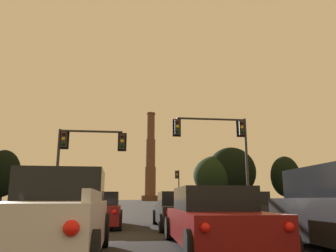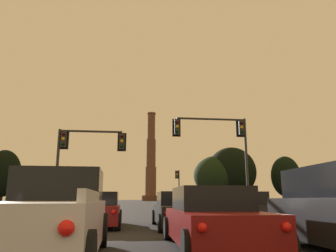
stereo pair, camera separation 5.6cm
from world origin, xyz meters
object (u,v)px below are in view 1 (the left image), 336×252
object	(u,v)px
sedan_center_lane_second	(214,219)
smokestack	(150,165)
traffic_light_far_right	(178,182)
traffic_light_overhead_right	(223,140)
hatchback_right_lane_front	(243,210)
sedan_center_lane_front	(180,211)
traffic_light_overhead_left	(82,150)
pickup_truck_left_lane_second	(48,217)
sedan_left_lane_front	(99,210)

from	to	relation	value
sedan_center_lane_second	smokestack	world-z (taller)	smokestack
traffic_light_far_right	traffic_light_overhead_right	distance (m)	29.60
hatchback_right_lane_front	sedan_center_lane_front	size ratio (longest dim) A/B	0.88
hatchback_right_lane_front	traffic_light_overhead_left	bearing A→B (deg)	140.93
sedan_center_lane_front	sedan_center_lane_second	bearing A→B (deg)	-89.97
traffic_light_far_right	smokestack	size ratio (longest dim) A/B	0.13
pickup_truck_left_lane_second	traffic_light_overhead_left	bearing A→B (deg)	94.33
pickup_truck_left_lane_second	sedan_left_lane_front	distance (m)	7.92
sedan_left_lane_front	smokestack	distance (m)	143.27
pickup_truck_left_lane_second	traffic_light_far_right	distance (m)	45.64
pickup_truck_left_lane_second	traffic_light_far_right	xyz separation A→B (m)	(9.17, 44.62, 2.82)
sedan_left_lane_front	smokestack	xyz separation A→B (m)	(11.47, 141.90, 16.06)
sedan_center_lane_front	traffic_light_far_right	world-z (taller)	traffic_light_far_right
sedan_center_lane_second	hatchback_right_lane_front	world-z (taller)	hatchback_right_lane_front
sedan_center_lane_second	traffic_light_overhead_right	distance (m)	15.16
sedan_center_lane_front	traffic_light_far_right	bearing A→B (deg)	82.27
traffic_light_far_right	traffic_light_overhead_left	bearing A→B (deg)	-109.94
sedan_left_lane_front	hatchback_right_lane_front	xyz separation A→B (m)	(6.27, -0.12, -0.00)
sedan_center_lane_front	smokestack	world-z (taller)	smokestack
sedan_left_lane_front	hatchback_right_lane_front	size ratio (longest dim) A/B	1.13
pickup_truck_left_lane_second	smokestack	size ratio (longest dim) A/B	0.13
pickup_truck_left_lane_second	traffic_light_overhead_right	bearing A→B (deg)	60.68
pickup_truck_left_lane_second	smokestack	bearing A→B (deg)	83.80
hatchback_right_lane_front	traffic_light_overhead_left	world-z (taller)	traffic_light_overhead_left
sedan_left_lane_front	traffic_light_overhead_right	size ratio (longest dim) A/B	0.71
traffic_light_far_right	pickup_truck_left_lane_second	bearing A→B (deg)	-101.61
sedan_center_lane_front	traffic_light_overhead_left	distance (m)	10.10
sedan_center_lane_second	sedan_left_lane_front	world-z (taller)	same
hatchback_right_lane_front	traffic_light_overhead_left	xyz separation A→B (m)	(-8.12, 7.18, 3.57)
pickup_truck_left_lane_second	traffic_light_overhead_right	world-z (taller)	traffic_light_overhead_right
hatchback_right_lane_front	traffic_light_overhead_right	distance (m)	8.63
sedan_left_lane_front	sedan_center_lane_front	world-z (taller)	same
traffic_light_far_right	smokestack	distance (m)	106.05
sedan_center_lane_front	smokestack	distance (m)	143.89
hatchback_right_lane_front	traffic_light_overhead_right	xyz separation A→B (m)	(1.35, 7.29, 4.42)
sedan_center_lane_front	traffic_light_far_right	size ratio (longest dim) A/B	0.86
sedan_center_lane_second	smokestack	bearing A→B (deg)	88.05
sedan_left_lane_front	sedan_center_lane_front	bearing A→B (deg)	-15.14
hatchback_right_lane_front	traffic_light_far_right	world-z (taller)	traffic_light_far_right
sedan_center_lane_second	sedan_left_lane_front	distance (m)	7.42
sedan_center_lane_front	traffic_light_overhead_right	xyz separation A→B (m)	(4.30, 8.02, 4.42)
sedan_center_lane_front	traffic_light_overhead_left	xyz separation A→B (m)	(-5.18, 7.91, 3.57)
traffic_light_far_right	sedan_left_lane_front	bearing A→B (deg)	-103.64
sedan_left_lane_front	sedan_center_lane_second	bearing A→B (deg)	-64.66
sedan_center_lane_second	smokestack	xyz separation A→B (m)	(8.21, 148.57, 16.06)
traffic_light_overhead_right	smokestack	distance (m)	135.30
hatchback_right_lane_front	traffic_light_far_right	size ratio (longest dim) A/B	0.76
sedan_center_lane_second	traffic_light_far_right	world-z (taller)	traffic_light_far_right
smokestack	sedan_left_lane_front	bearing A→B (deg)	-94.62
hatchback_right_lane_front	sedan_center_lane_front	xyz separation A→B (m)	(-2.95, -0.73, 0.00)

